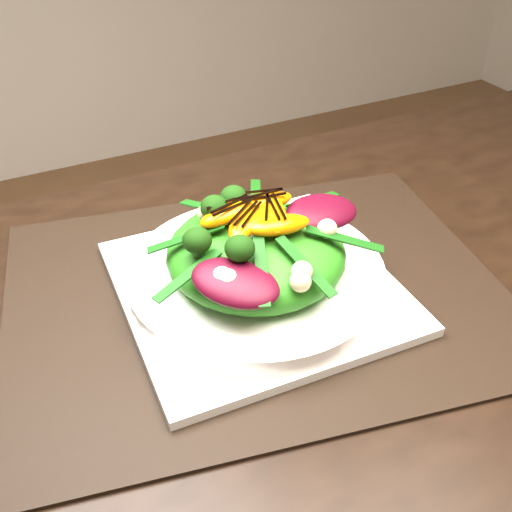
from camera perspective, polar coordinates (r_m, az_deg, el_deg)
name	(u,v)px	position (r m, az deg, el deg)	size (l,w,h in m)	color
placemat	(256,291)	(0.65, 0.00, -3.40)	(0.53, 0.40, 0.00)	black
plate_base	(256,286)	(0.64, 0.00, -2.89)	(0.28, 0.28, 0.01)	white
salad_bowl	(256,275)	(0.63, 0.00, -1.82)	(0.27, 0.27, 0.02)	white
lettuce_mound	(256,252)	(0.62, 0.00, 0.34)	(0.19, 0.19, 0.06)	#2D7C17
radicchio_leaf	(322,212)	(0.64, 6.29, 4.21)	(0.08, 0.05, 0.02)	#3E0614
orange_segment	(234,219)	(0.60, -2.06, 3.57)	(0.07, 0.03, 0.02)	orange
broccoli_floret	(180,232)	(0.58, -7.22, 2.33)	(0.04, 0.04, 0.04)	#10360A
macadamia_nut	(290,230)	(0.58, 3.30, 2.45)	(0.02, 0.02, 0.02)	beige
balsamic_drizzle	(234,211)	(0.59, -2.08, 4.35)	(0.05, 0.00, 0.00)	black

